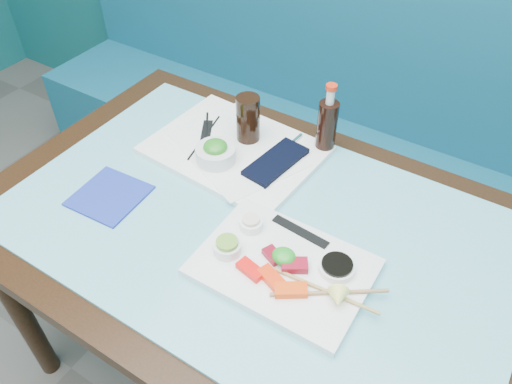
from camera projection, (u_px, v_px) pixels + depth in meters
The scene contains 34 objects.
booth_bench at pixel (369, 159), 1.99m from camera, with size 3.00×0.56×1.17m.
dining_table at pixel (257, 247), 1.28m from camera, with size 1.40×0.90×0.75m.
glass_top at pixel (257, 224), 1.22m from camera, with size 1.22×0.76×0.01m, color #64B7C8.
sashimi_plate at pixel (283, 267), 1.10m from camera, with size 0.38×0.27×0.02m, color white.
salmon_left at pixel (251, 270), 1.08m from camera, with size 0.06×0.03×0.02m, color #F80F09.
salmon_mid at pixel (272, 278), 1.06m from camera, with size 0.07×0.03×0.02m, color #FA300A.
salmon_right at pixel (291, 290), 1.04m from camera, with size 0.07×0.03×0.02m, color #FF450A.
tuna_left at pixel (273, 255), 1.11m from camera, with size 0.05×0.03×0.02m, color maroon.
tuna_right at pixel (294, 265), 1.09m from camera, with size 0.06×0.04×0.02m, color maroon.
seaweed_garnish at pixel (284, 256), 1.10m from camera, with size 0.05×0.05×0.03m, color #229221.
ramekin_wasabi at pixel (227, 248), 1.12m from camera, with size 0.06×0.06×0.03m, color white.
wasabi_fill at pixel (227, 242), 1.10m from camera, with size 0.05×0.05×0.01m, color #6A9E33.
ramekin_ginger at pixel (251, 224), 1.17m from camera, with size 0.05×0.05×0.02m, color white.
ginger_fill at pixel (251, 220), 1.16m from camera, with size 0.04×0.04×0.01m, color beige.
soy_dish at pixel (337, 267), 1.08m from camera, with size 0.08×0.08×0.02m, color white.
soy_fill at pixel (337, 264), 1.07m from camera, with size 0.07×0.07×0.01m, color black.
lemon_wedge at pixel (338, 298), 1.01m from camera, with size 0.05×0.05×0.04m, color #FFFE78.
chopstick_sleeve at pixel (300, 231), 1.17m from camera, with size 0.15×0.02×0.00m, color black.
wooden_chopstick_a at pixel (325, 291), 1.04m from camera, with size 0.01×0.01×0.24m, color #A48A4D.
wooden_chopstick_b at pixel (329, 293), 1.04m from camera, with size 0.01×0.01×0.25m, color #996D48.
serving_tray at pixel (235, 150), 1.41m from camera, with size 0.46×0.34×0.02m, color white.
paper_placemat at pixel (235, 147), 1.40m from camera, with size 0.37×0.26×0.00m, color white.
seaweed_bowl at pixel (216, 154), 1.35m from camera, with size 0.11×0.11×0.04m, color silver.
seaweed_salad at pixel (215, 147), 1.33m from camera, with size 0.07×0.07×0.03m, color #257E1D.
cola_glass at pixel (248, 119), 1.39m from camera, with size 0.07×0.07×0.14m, color black.
navy_pouch at pixel (276, 162), 1.35m from camera, with size 0.08×0.19×0.02m, color black.
fork at pixel (293, 142), 1.41m from camera, with size 0.01×0.01×0.08m, color silver.
black_chopstick_a at pixel (204, 137), 1.43m from camera, with size 0.01×0.01×0.22m, color black.
black_chopstick_b at pixel (206, 138), 1.43m from camera, with size 0.01×0.01×0.25m, color black.
tray_sleeve at pixel (205, 138), 1.43m from camera, with size 0.03×0.17×0.00m, color black.
cola_bottle_body at pixel (327, 128), 1.37m from camera, with size 0.06×0.06×0.16m, color black.
cola_bottle_neck at pixel (330, 96), 1.30m from camera, with size 0.02×0.02×0.04m, color silver.
cola_bottle_cap at pixel (332, 87), 1.28m from camera, with size 0.03×0.03×0.01m, color red.
blue_napkin at pixel (109, 196), 1.28m from camera, with size 0.17×0.17×0.01m, color navy.
Camera 1 is at (0.44, 0.75, 1.65)m, focal length 35.00 mm.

